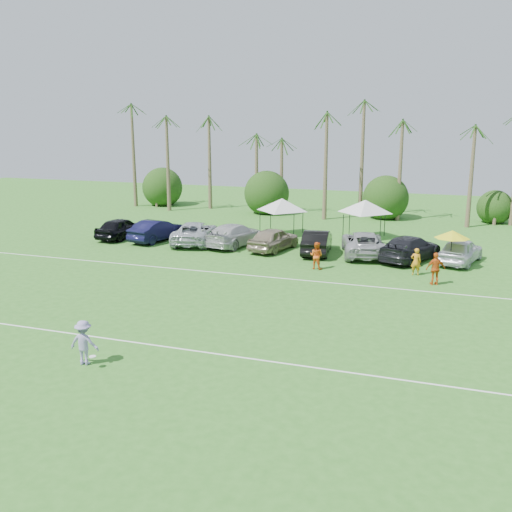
% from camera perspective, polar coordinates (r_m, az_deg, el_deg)
% --- Properties ---
extents(ground, '(120.00, 120.00, 0.00)m').
position_cam_1_polar(ground, '(23.72, -13.70, -10.23)').
color(ground, '#307021').
rests_on(ground, ground).
extents(field_lines, '(80.00, 12.10, 0.01)m').
position_cam_1_polar(field_lines, '(30.28, -5.55, -4.67)').
color(field_lines, white).
rests_on(field_lines, ground).
extents(palm_tree_0, '(2.40, 2.40, 8.90)m').
position_cam_1_polar(palm_tree_0, '(65.72, -12.49, 11.40)').
color(palm_tree_0, brown).
rests_on(palm_tree_0, ground).
extents(palm_tree_1, '(2.40, 2.40, 9.90)m').
position_cam_1_polar(palm_tree_1, '(63.25, -8.57, 12.29)').
color(palm_tree_1, brown).
rests_on(palm_tree_1, ground).
extents(palm_tree_2, '(2.40, 2.40, 10.90)m').
position_cam_1_polar(palm_tree_2, '(61.10, -4.32, 13.18)').
color(palm_tree_2, brown).
rests_on(palm_tree_2, ground).
extents(palm_tree_3, '(2.40, 2.40, 11.90)m').
position_cam_1_polar(palm_tree_3, '(59.64, -0.69, 14.03)').
color(palm_tree_3, brown).
rests_on(palm_tree_3, ground).
extents(palm_tree_4, '(2.40, 2.40, 8.90)m').
position_cam_1_polar(palm_tree_4, '(58.44, 3.09, 11.49)').
color(palm_tree_4, brown).
rests_on(palm_tree_4, ground).
extents(palm_tree_5, '(2.40, 2.40, 9.90)m').
position_cam_1_polar(palm_tree_5, '(57.44, 7.02, 12.25)').
color(palm_tree_5, brown).
rests_on(palm_tree_5, ground).
extents(palm_tree_6, '(2.40, 2.40, 10.90)m').
position_cam_1_polar(palm_tree_6, '(56.73, 11.10, 12.97)').
color(palm_tree_6, brown).
rests_on(palm_tree_6, ground).
extents(palm_tree_7, '(2.40, 2.40, 11.90)m').
position_cam_1_polar(palm_tree_7, '(56.30, 15.29, 13.62)').
color(palm_tree_7, brown).
rests_on(palm_tree_7, ground).
extents(palm_tree_8, '(2.40, 2.40, 8.90)m').
position_cam_1_polar(palm_tree_8, '(56.18, 20.30, 10.63)').
color(palm_tree_8, brown).
rests_on(palm_tree_8, ground).
extents(bush_tree_0, '(4.00, 4.00, 4.00)m').
position_cam_1_polar(bush_tree_0, '(65.50, -9.53, 6.54)').
color(bush_tree_0, brown).
rests_on(bush_tree_0, ground).
extents(bush_tree_1, '(4.00, 4.00, 4.00)m').
position_cam_1_polar(bush_tree_1, '(60.41, 1.45, 6.16)').
color(bush_tree_1, brown).
rests_on(bush_tree_1, ground).
extents(bush_tree_2, '(4.00, 4.00, 4.00)m').
position_cam_1_polar(bush_tree_2, '(57.96, 12.88, 5.52)').
color(bush_tree_2, brown).
rests_on(bush_tree_2, ground).
extents(bush_tree_3, '(4.00, 4.00, 4.00)m').
position_cam_1_polar(bush_tree_3, '(57.77, 22.81, 4.79)').
color(bush_tree_3, brown).
rests_on(bush_tree_3, ground).
extents(sideline_player_a, '(0.68, 0.49, 1.71)m').
position_cam_1_polar(sideline_player_a, '(36.66, 15.70, -0.54)').
color(sideline_player_a, orange).
rests_on(sideline_player_a, ground).
extents(sideline_player_b, '(0.97, 0.81, 1.78)m').
position_cam_1_polar(sideline_player_b, '(36.94, 6.05, 0.04)').
color(sideline_player_b, orange).
rests_on(sideline_player_b, ground).
extents(sideline_player_c, '(1.22, 0.86, 1.92)m').
position_cam_1_polar(sideline_player_c, '(34.77, 17.52, -1.23)').
color(sideline_player_c, '#CD5416').
rests_on(sideline_player_c, ground).
extents(canopy_tent_left, '(4.44, 4.44, 3.60)m').
position_cam_1_polar(canopy_tent_left, '(47.57, 2.62, 5.77)').
color(canopy_tent_left, black).
rests_on(canopy_tent_left, ground).
extents(canopy_tent_right, '(4.52, 4.52, 3.66)m').
position_cam_1_polar(canopy_tent_right, '(47.10, 10.89, 5.53)').
color(canopy_tent_right, black).
rests_on(canopy_tent_right, ground).
extents(market_umbrella, '(2.25, 2.25, 2.51)m').
position_cam_1_polar(market_umbrella, '(38.77, 19.04, 2.07)').
color(market_umbrella, black).
rests_on(market_umbrella, ground).
extents(frisbee_player, '(1.27, 0.80, 1.80)m').
position_cam_1_polar(frisbee_player, '(23.50, -16.82, -8.29)').
color(frisbee_player, '#9186BE').
rests_on(frisbee_player, ground).
extents(parked_car_0, '(2.44, 5.18, 1.71)m').
position_cam_1_polar(parked_car_0, '(47.77, -13.33, 2.75)').
color(parked_car_0, black).
rests_on(parked_car_0, ground).
extents(parked_car_1, '(2.78, 5.44, 1.71)m').
position_cam_1_polar(parked_car_1, '(46.13, -9.88, 2.54)').
color(parked_car_1, black).
rests_on(parked_car_1, ground).
extents(parked_car_2, '(4.16, 6.64, 1.71)m').
position_cam_1_polar(parked_car_2, '(44.80, -6.12, 2.35)').
color(parked_car_2, '#B0B6BD').
rests_on(parked_car_2, ground).
extents(parked_car_3, '(3.63, 6.28, 1.71)m').
position_cam_1_polar(parked_car_3, '(43.72, -2.12, 2.14)').
color(parked_car_3, '#BABABA').
rests_on(parked_car_3, ground).
extents(parked_car_4, '(3.05, 5.34, 1.71)m').
position_cam_1_polar(parked_car_4, '(42.19, 1.78, 1.73)').
color(parked_car_4, gray).
rests_on(parked_car_4, ground).
extents(parked_car_5, '(2.45, 5.38, 1.71)m').
position_cam_1_polar(parked_car_5, '(41.38, 6.11, 1.43)').
color(parked_car_5, black).
rests_on(parked_car_5, ground).
extents(parked_car_6, '(4.20, 6.65, 1.71)m').
position_cam_1_polar(parked_car_6, '(41.27, 10.69, 1.24)').
color(parked_car_6, '#A5A6A8').
rests_on(parked_car_6, ground).
extents(parked_car_7, '(4.43, 6.36, 1.71)m').
position_cam_1_polar(parked_car_7, '(40.44, 15.16, 0.76)').
color(parked_car_7, black).
rests_on(parked_car_7, ground).
extents(parked_car_8, '(3.28, 5.38, 1.71)m').
position_cam_1_polar(parked_car_8, '(40.69, 19.78, 0.51)').
color(parked_car_8, silver).
rests_on(parked_car_8, ground).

